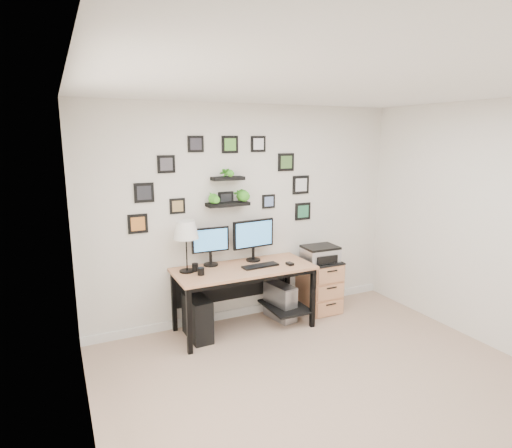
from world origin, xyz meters
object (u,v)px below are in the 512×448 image
pc_tower_grey (280,302)px  file_cabinet (320,285)px  desk (245,276)px  mug (201,271)px  printer (320,254)px  monitor_right (253,237)px  pc_tower_black (197,318)px  table_lamp (186,231)px  monitor_left (210,243)px

pc_tower_grey → file_cabinet: (0.59, 0.02, 0.11)m
desk → pc_tower_grey: desk is taller
mug → printer: size_ratio=0.19×
monitor_right → pc_tower_grey: size_ratio=1.15×
pc_tower_grey → file_cabinet: file_cabinet is taller
mug → pc_tower_black: (-0.04, 0.06, -0.55)m
monitor_right → table_lamp: 0.86m
desk → pc_tower_grey: size_ratio=3.40×
table_lamp → file_cabinet: table_lamp is taller
mug → file_cabinet: size_ratio=0.12×
monitor_right → mug: size_ratio=6.48×
monitor_left → printer: size_ratio=1.04×
table_lamp → file_cabinet: 1.95m
pc_tower_black → printer: size_ratio=1.10×
mug → desk: bearing=8.3°
desk → pc_tower_black: bearing=-177.9°
pc_tower_black → file_cabinet: 1.68m
monitor_right → mug: monitor_right is taller
monitor_left → monitor_right: bearing=-4.4°
table_lamp → desk: bearing=-8.2°
monitor_right → table_lamp: size_ratio=0.95×
desk → table_lamp: 0.89m
pc_tower_black → table_lamp: bearing=116.9°
pc_tower_grey → printer: bearing=-0.1°
pc_tower_grey → printer: 0.79m
mug → pc_tower_black: bearing=121.3°
monitor_left → pc_tower_black: size_ratio=0.95×
file_cabinet → monitor_left: bearing=174.2°
table_lamp → printer: bearing=-2.1°
desk → file_cabinet: size_ratio=2.39×
printer → table_lamp: bearing=177.9°
table_lamp → pc_tower_black: table_lamp is taller
printer → pc_tower_grey: bearing=179.9°
monitor_left → mug: (-0.21, -0.28, -0.22)m
desk → monitor_right: size_ratio=2.95×
monitor_right → pc_tower_black: bearing=-166.8°
desk → pc_tower_grey: bearing=3.9°
pc_tower_grey → pc_tower_black: bearing=-177.1°
pc_tower_black → pc_tower_grey: size_ratio=1.01×
monitor_left → mug: monitor_left is taller
monitor_left → file_cabinet: 1.58m
desk → monitor_right: bearing=41.9°
desk → monitor_left: size_ratio=3.54×
file_cabinet → table_lamp: bearing=178.8°
table_lamp → mug: size_ratio=6.85×
mug → file_cabinet: mug is taller
mug → file_cabinet: bearing=4.9°
monitor_right → pc_tower_grey: (0.31, -0.13, -0.83)m
monitor_left → monitor_right: monitor_right is taller
monitor_right → pc_tower_black: monitor_right is taller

